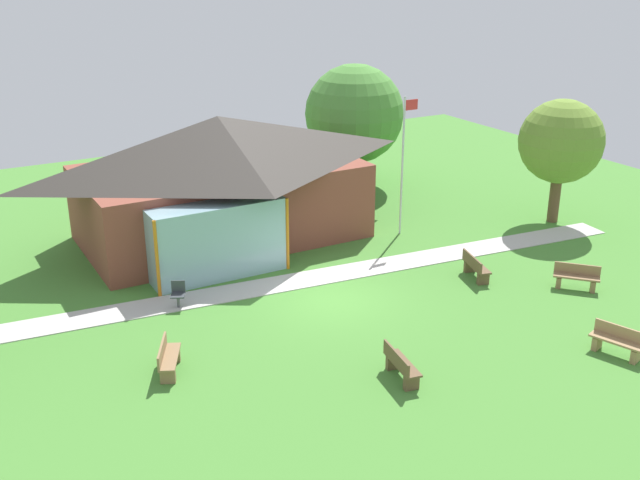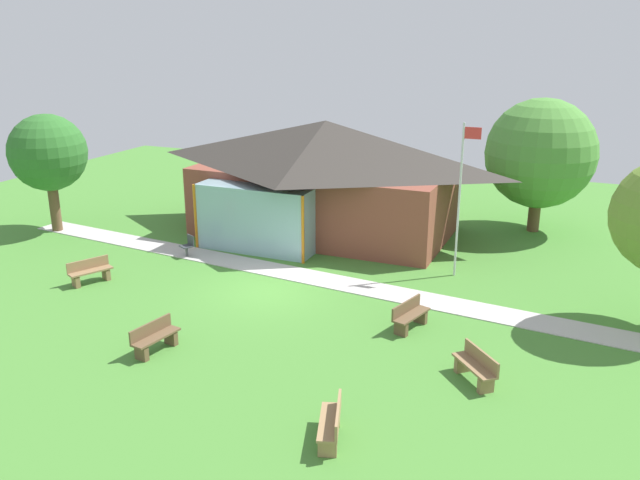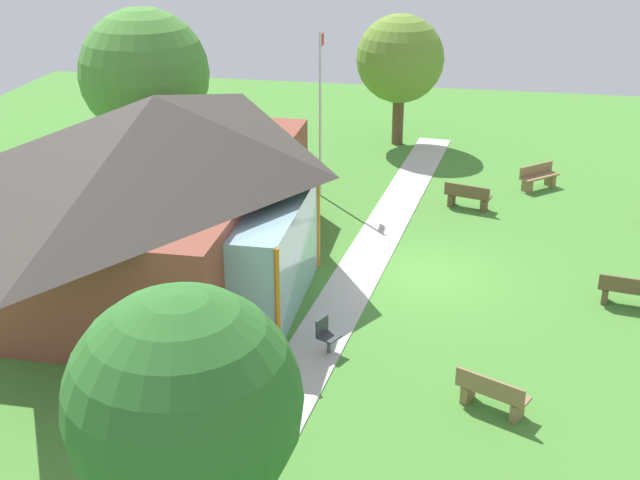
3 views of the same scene
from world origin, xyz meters
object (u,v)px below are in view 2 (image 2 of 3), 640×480
patio_chair_west (188,246)px  tree_behind_pavilion_right (540,154)px  bench_mid_left (90,272)px  bench_lawn_far_right (476,367)px  bench_mid_right (410,316)px  bench_front_center (155,338)px  pavilion (323,176)px  bench_front_right (332,424)px  flagpole (461,194)px  tree_west_hedge (48,153)px

patio_chair_west → tree_behind_pavilion_right: bearing=-117.5°
bench_mid_left → bench_lawn_far_right: (13.75, -1.55, 0.00)m
bench_mid_left → bench_mid_right: bearing=119.9°
bench_front_center → bench_mid_left: 6.25m
patio_chair_west → bench_front_center: bearing=143.5°
pavilion → bench_front_center: bearing=-89.8°
bench_front_right → patio_chair_west: patio_chair_west is taller
flagpole → pavilion: bearing=155.3°
flagpole → bench_mid_left: bearing=-153.8°
tree_west_hedge → patio_chair_west: bearing=-5.1°
bench_mid_left → bench_front_right: bearing=90.7°
bench_front_center → tree_west_hedge: size_ratio=0.30×
bench_mid_right → tree_west_hedge: size_ratio=0.30×
bench_mid_left → tree_west_hedge: 7.80m
flagpole → bench_front_right: flagpole is taller
bench_lawn_far_right → tree_behind_pavilion_right: (-0.06, 14.14, 3.05)m
bench_mid_right → bench_mid_left: same height
patio_chair_west → tree_west_hedge: (-7.30, 0.65, 3.05)m
bench_mid_left → tree_west_hedge: tree_west_hedge is taller
bench_front_center → bench_mid_right: size_ratio=0.99×
bench_front_center → pavilion: bearing=-170.0°
bench_front_center → tree_behind_pavilion_right: bearing=161.9°
bench_mid_right → bench_front_right: bearing=15.7°
bench_front_right → tree_behind_pavilion_right: tree_behind_pavilion_right is taller
patio_chair_west → tree_west_hedge: tree_west_hedge is taller
pavilion → tree_behind_pavilion_right: 9.36m
pavilion → bench_mid_left: size_ratio=7.50×
bench_lawn_far_right → tree_west_hedge: size_ratio=0.27×
flagpole → tree_west_hedge: (-17.39, -1.41, 0.41)m
bench_lawn_far_right → tree_behind_pavilion_right: bearing=-42.3°
pavilion → flagpole: bearing=-24.7°
tree_behind_pavilion_right → bench_lawn_far_right: bearing=-89.7°
tree_behind_pavilion_right → flagpole: bearing=-106.3°
bench_mid_right → bench_lawn_far_right: same height
bench_front_center → bench_front_right: (6.07, -1.93, 0.00)m
pavilion → flagpole: flagpole is taller
flagpole → bench_lawn_far_right: (2.06, -7.30, -2.66)m
bench_lawn_far_right → pavilion: bearing=-2.9°
pavilion → bench_front_center: pavilion is taller
bench_mid_right → patio_chair_west: (-9.77, 2.89, 0.01)m
bench_front_right → bench_mid_right: 6.11m
pavilion → patio_chair_west: (-3.61, -5.04, -2.11)m
bench_lawn_far_right → tree_behind_pavilion_right: size_ratio=0.24×
bench_front_center → tree_west_hedge: (-10.95, 7.73, 3.06)m
bench_mid_left → bench_lawn_far_right: bearing=109.4°
pavilion → bench_mid_left: (-5.21, -8.74, -2.12)m
tree_west_hedge → bench_front_center: bearing=-35.2°
bench_front_center → patio_chair_west: patio_chair_west is taller
bench_mid_left → tree_behind_pavilion_right: (13.68, 12.59, 3.05)m
bench_mid_left → bench_front_center: bearing=83.1°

